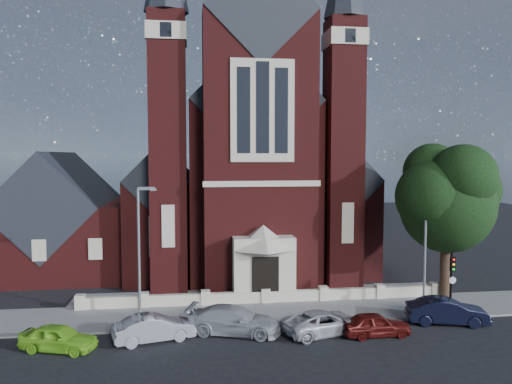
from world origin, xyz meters
TOP-DOWN VIEW (x-y plane):
  - ground at (0.00, 15.00)m, footprint 120.00×120.00m
  - pavement_strip at (0.00, 4.50)m, footprint 60.00×5.00m
  - forecourt_paving at (0.00, 8.50)m, footprint 26.00×3.00m
  - forecourt_wall at (0.00, 6.50)m, footprint 24.00×0.40m
  - church at (-0.00, 22.94)m, footprint 20.01×34.90m
  - parish_hall at (-16.00, 18.00)m, footprint 12.00×12.20m
  - street_tree at (12.60, 5.71)m, footprint 6.40×6.60m
  - street_lamp_left at (-7.91, 4.00)m, footprint 1.16×0.22m
  - street_lamp_right at (10.09, 4.00)m, footprint 1.16×0.22m
  - traffic_signal at (11.00, 2.43)m, footprint 0.28×0.42m
  - car_lime_van at (-11.66, -0.13)m, footprint 4.21×2.68m
  - car_silver_a at (-6.92, 0.59)m, footprint 4.56×2.62m
  - car_silver_b at (-2.55, 1.15)m, footprint 5.68×3.67m
  - car_white_suv at (2.39, 0.47)m, footprint 5.15×3.46m
  - car_dark_red at (5.15, -0.20)m, footprint 3.86×1.66m
  - car_navy at (10.07, 1.15)m, footprint 4.87×2.65m

SIDE VIEW (x-z plane):
  - ground at x=0.00m, z-range 0.00..0.00m
  - pavement_strip at x=0.00m, z-range -0.06..0.06m
  - forecourt_paving at x=0.00m, z-range -0.07..0.07m
  - forecourt_wall at x=0.00m, z-range -0.45..0.45m
  - car_dark_red at x=5.15m, z-range 0.00..1.30m
  - car_white_suv at x=2.39m, z-range 0.00..1.31m
  - car_lime_van at x=-11.66m, z-range 0.00..1.33m
  - car_silver_a at x=-6.92m, z-range 0.00..1.42m
  - car_navy at x=10.07m, z-range 0.00..1.52m
  - car_silver_b at x=-2.55m, z-range 0.00..1.53m
  - traffic_signal at x=11.00m, z-range 0.58..4.58m
  - parish_hall at x=-16.00m, z-range -1.11..9.13m
  - street_lamp_left at x=-7.91m, z-range 0.55..8.64m
  - street_lamp_right at x=10.09m, z-range 0.55..8.64m
  - street_tree at x=12.60m, z-range 1.61..12.31m
  - church at x=0.00m, z-range -6.41..22.79m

